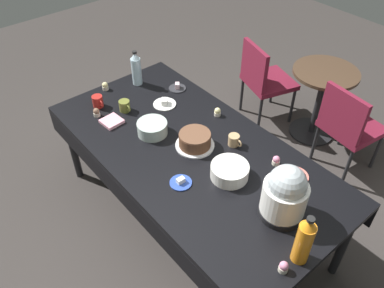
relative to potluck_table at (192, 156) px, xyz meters
The scene contains 24 objects.
ground 0.69m from the potluck_table, ahead, with size 9.00×9.00×0.00m, color #383330.
potluck_table is the anchor object (origin of this frame).
frosted_layer_cake 0.12m from the potluck_table, 111.65° to the left, with size 0.27×0.27×0.11m.
slow_cooker 0.79m from the potluck_table, ahead, with size 0.27×0.27×0.36m.
glass_salad_bowl 0.35m from the potluck_table, 161.75° to the right, with size 0.22×0.22×0.09m, color #B2C6BC.
ceramic_snack_bowl 0.37m from the potluck_table, ahead, with size 0.25×0.25×0.09m, color silver.
dessert_plate_white 0.57m from the potluck_table, 162.30° to the left, with size 0.18×0.18×0.05m.
dessert_plate_coral 0.71m from the potluck_table, 28.64° to the left, with size 0.18×0.18×0.05m.
dessert_plate_charcoal 0.77m from the potluck_table, 149.17° to the left, with size 0.14×0.14×0.05m.
dessert_plate_cobalt 0.33m from the potluck_table, 52.67° to the right, with size 0.14×0.14×0.04m.
cupcake_berry 0.44m from the potluck_table, 113.44° to the left, with size 0.05×0.05×0.07m.
cupcake_cocoa 1.04m from the potluck_table, behind, with size 0.05×0.05×0.07m.
cupcake_mint 1.04m from the potluck_table, 13.24° to the right, with size 0.05×0.05×0.07m.
cupcake_vanilla 0.82m from the potluck_table, 157.78° to the right, with size 0.05×0.05×0.07m.
cupcake_rose 0.58m from the potluck_table, 35.39° to the left, with size 0.05×0.05×0.07m.
soda_bottle_orange_juice 1.04m from the potluck_table, ahead, with size 0.09×0.09×0.33m.
soda_bottle_water 0.97m from the potluck_table, 168.88° to the left, with size 0.08×0.08×0.30m.
coffee_mug_red 0.90m from the potluck_table, 164.53° to the right, with size 0.12×0.08×0.09m.
coffee_mug_olive 0.69m from the potluck_table, behind, with size 0.12×0.08×0.09m.
coffee_mug_tan 0.31m from the potluck_table, 59.62° to the left, with size 0.12×0.08×0.08m.
paper_napkin_stack 0.67m from the potluck_table, 156.48° to the right, with size 0.14×0.14×0.02m, color pink.
maroon_chair_left 1.53m from the potluck_table, 112.14° to the left, with size 0.55×0.55×0.85m.
maroon_chair_right 1.47m from the potluck_table, 74.46° to the left, with size 0.49×0.49×0.85m.
round_cafe_table 1.64m from the potluck_table, 91.76° to the left, with size 0.60×0.60×0.72m.
Camera 1 is at (1.54, -1.29, 2.58)m, focal length 36.80 mm.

